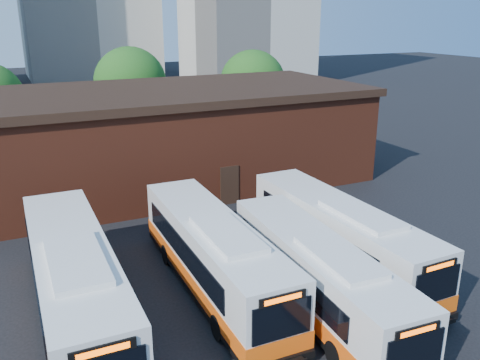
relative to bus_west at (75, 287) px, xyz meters
name	(u,v)px	position (x,y,z in m)	size (l,w,h in m)	color
ground	(313,344)	(7.27, -4.79, -1.57)	(220.00, 220.00, 0.00)	black
bus_west	(75,287)	(0.00, 0.00, 0.00)	(2.72, 12.70, 3.45)	white
bus_midwest	(214,258)	(5.54, 0.12, -0.08)	(2.63, 12.04, 3.27)	white
bus_mideast	(317,279)	(8.51, -3.07, -0.16)	(2.95, 11.45, 3.09)	white
bus_east	(339,238)	(11.43, -0.37, -0.11)	(2.69, 11.85, 3.21)	white
depot_building	(152,136)	(7.27, 15.21, 1.69)	(28.60, 12.60, 6.40)	maroon
tree_mid	(130,83)	(9.27, 29.21, 3.51)	(6.56, 6.56, 8.36)	#382314
tree_east	(253,83)	(20.27, 26.21, 3.26)	(6.24, 6.24, 7.96)	#382314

